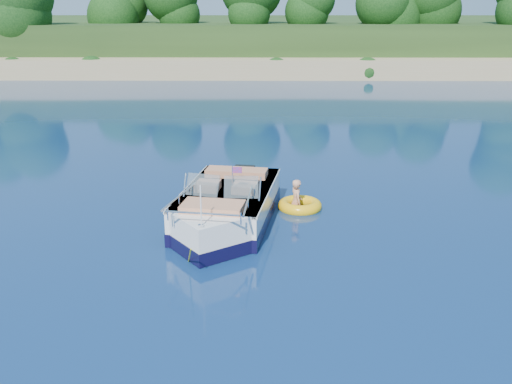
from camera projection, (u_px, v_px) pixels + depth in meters
ground at (323, 291)px, 11.44m from camera, size 160.00×160.00×0.00m
shoreline at (271, 44)px, 71.77m from camera, size 170.00×59.00×6.00m
treeline at (276, 5)px, 48.71m from camera, size 150.00×7.12×8.19m
motorboat at (225, 211)px, 14.76m from camera, size 2.85×6.20×2.07m
tow_tube at (300, 206)px, 16.11m from camera, size 1.50×1.50×0.33m
boy at (296, 209)px, 16.08m from camera, size 0.52×0.80×1.44m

